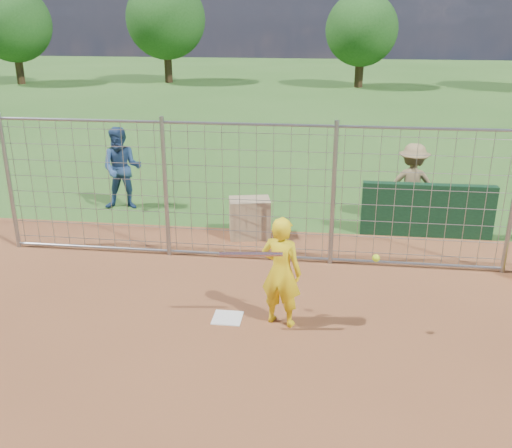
# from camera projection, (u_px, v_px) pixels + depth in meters

# --- Properties ---
(ground) EXTENTS (100.00, 100.00, 0.00)m
(ground) POSITION_uv_depth(u_px,v_px,m) (230.00, 312.00, 8.68)
(ground) COLOR #2D591E
(ground) RESTS_ON ground
(home_plate) EXTENTS (0.43, 0.43, 0.02)m
(home_plate) POSITION_uv_depth(u_px,v_px,m) (227.00, 318.00, 8.49)
(home_plate) COLOR silver
(home_plate) RESTS_ON ground
(dugout_wall) EXTENTS (2.60, 0.20, 1.10)m
(dugout_wall) POSITION_uv_depth(u_px,v_px,m) (427.00, 210.00, 11.42)
(dugout_wall) COLOR #11381E
(dugout_wall) RESTS_ON ground
(batter) EXTENTS (0.69, 0.55, 1.65)m
(batter) POSITION_uv_depth(u_px,v_px,m) (281.00, 272.00, 8.08)
(batter) COLOR yellow
(batter) RESTS_ON ground
(bystander_a) EXTENTS (1.01, 0.84, 1.89)m
(bystander_a) POSITION_uv_depth(u_px,v_px,m) (122.00, 169.00, 12.93)
(bystander_a) COLOR navy
(bystander_a) RESTS_ON ground
(bystander_c) EXTENTS (1.18, 0.75, 1.75)m
(bystander_c) POSITION_uv_depth(u_px,v_px,m) (412.00, 184.00, 12.00)
(bystander_c) COLOR #947C51
(bystander_c) RESTS_ON ground
(equipment_bin) EXTENTS (0.90, 0.71, 0.80)m
(equipment_bin) POSITION_uv_depth(u_px,v_px,m) (250.00, 218.00, 11.44)
(equipment_bin) COLOR tan
(equipment_bin) RESTS_ON ground
(equipment_in_play) EXTENTS (2.16, 0.26, 0.10)m
(equipment_in_play) POSITION_uv_depth(u_px,v_px,m) (281.00, 255.00, 7.69)
(equipment_in_play) COLOR silver
(equipment_in_play) RESTS_ON ground
(backstop_fence) EXTENTS (9.08, 0.08, 2.60)m
(backstop_fence) POSITION_uv_depth(u_px,v_px,m) (248.00, 194.00, 10.09)
(backstop_fence) COLOR gray
(backstop_fence) RESTS_ON ground
(tree_line) EXTENTS (44.66, 6.72, 6.48)m
(tree_line) POSITION_uv_depth(u_px,v_px,m) (364.00, 22.00, 33.13)
(tree_line) COLOR #3F2B19
(tree_line) RESTS_ON ground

